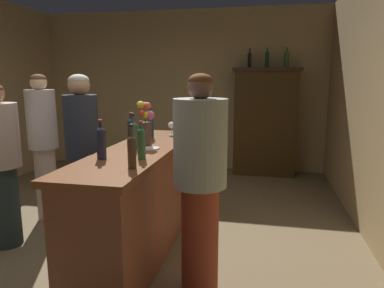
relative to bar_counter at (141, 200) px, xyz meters
name	(u,v)px	position (x,y,z in m)	size (l,w,h in m)	color
floor	(99,253)	(-0.39, -0.14, -0.50)	(8.87, 8.87, 0.00)	brown
wall_back	(182,91)	(-0.39, 3.33, 0.90)	(5.19, 0.12, 2.81)	tan
bar_counter	(141,200)	(0.00, 0.00, 0.00)	(0.60, 2.25, 1.00)	brown
display_cabinet	(265,120)	(1.12, 3.02, 0.43)	(1.11, 0.43, 1.79)	#39270E
wine_bottle_pinot	(132,130)	(-0.14, 0.18, 0.63)	(0.08, 0.08, 0.31)	#1F2239
wine_bottle_malbec	(132,150)	(0.20, -0.70, 0.63)	(0.06, 0.06, 0.31)	#4B3520
wine_bottle_rose	(101,141)	(-0.14, -0.47, 0.63)	(0.07, 0.07, 0.31)	#202339
wine_bottle_chardonnay	(134,134)	(-0.04, -0.04, 0.63)	(0.08, 0.08, 0.32)	#2E4D35
wine_bottle_riesling	(151,125)	(-0.07, 0.54, 0.64)	(0.06, 0.06, 0.34)	#182E38
wine_bottle_syrah	(141,142)	(0.17, -0.41, 0.63)	(0.06, 0.06, 0.30)	#285229
wine_glass_front	(172,125)	(0.09, 0.80, 0.60)	(0.08, 0.08, 0.15)	white
wine_glass_mid	(145,132)	(-0.07, 0.36, 0.59)	(0.08, 0.08, 0.14)	white
wine_glass_rear	(147,126)	(-0.16, 0.67, 0.60)	(0.07, 0.07, 0.15)	white
flower_arrangement	(146,125)	(0.02, 0.12, 0.70)	(0.17, 0.15, 0.42)	#4D322A
cheese_plate	(151,148)	(0.11, -0.01, 0.50)	(0.15, 0.15, 0.01)	white
display_bottle_left	(250,59)	(0.83, 3.02, 1.43)	(0.06, 0.06, 0.31)	black
display_bottle_midleft	(267,59)	(1.12, 3.02, 1.43)	(0.07, 0.07, 0.32)	#12341A
display_bottle_center	(287,58)	(1.42, 3.02, 1.44)	(0.08, 0.08, 0.32)	#2F5129
patron_by_cabinet	(43,141)	(-1.33, 0.50, 0.42)	(0.32, 0.32, 1.67)	tan
patron_in_navy	(0,160)	(-1.34, -0.16, 0.35)	(0.38, 0.38, 1.57)	#263432
patron_tall	(83,151)	(-0.62, 0.09, 0.43)	(0.32, 0.32, 1.66)	navy
bartender	(200,180)	(0.66, -0.57, 0.40)	(0.38, 0.38, 1.65)	maroon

